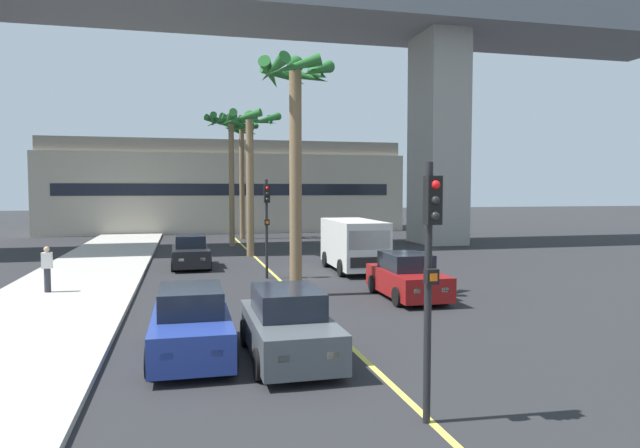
{
  "coord_description": "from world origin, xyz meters",
  "views": [
    {
      "loc": [
        -3.86,
        -1.94,
        3.76
      ],
      "look_at": [
        0.0,
        14.0,
        2.77
      ],
      "focal_mm": 31.72,
      "sensor_mm": 36.0,
      "label": 1
    }
  ],
  "objects_px": {
    "palm_tree_mid_median": "(250,143)",
    "palm_tree_far_median": "(295,113)",
    "delivery_van": "(354,243)",
    "palm_tree_farthest_median": "(242,145)",
    "car_queue_third": "(288,326)",
    "palm_tree_near_median": "(232,135)",
    "traffic_light_median_near": "(430,256)",
    "car_queue_front": "(407,277)",
    "pedestrian_near_crosswalk": "(47,268)",
    "car_queue_second": "(190,253)",
    "car_queue_fourth": "(191,325)",
    "traffic_light_median_far": "(267,215)"
  },
  "relations": [
    {
      "from": "palm_tree_far_median",
      "to": "palm_tree_farthest_median",
      "type": "distance_m",
      "value": 23.9
    },
    {
      "from": "car_queue_third",
      "to": "palm_tree_near_median",
      "type": "bearing_deg",
      "value": 87.93
    },
    {
      "from": "car_queue_third",
      "to": "palm_tree_far_median",
      "type": "relative_size",
      "value": 0.49
    },
    {
      "from": "delivery_van",
      "to": "palm_tree_farthest_median",
      "type": "relative_size",
      "value": 0.59
    },
    {
      "from": "car_queue_fourth",
      "to": "traffic_light_median_near",
      "type": "bearing_deg",
      "value": -52.15
    },
    {
      "from": "pedestrian_near_crosswalk",
      "to": "palm_tree_near_median",
      "type": "bearing_deg",
      "value": 64.24
    },
    {
      "from": "car_queue_second",
      "to": "palm_tree_mid_median",
      "type": "relative_size",
      "value": 0.5
    },
    {
      "from": "delivery_van",
      "to": "pedestrian_near_crosswalk",
      "type": "bearing_deg",
      "value": -164.48
    },
    {
      "from": "car_queue_third",
      "to": "palm_tree_near_median",
      "type": "distance_m",
      "value": 26.43
    },
    {
      "from": "palm_tree_mid_median",
      "to": "palm_tree_far_median",
      "type": "height_order",
      "value": "palm_tree_far_median"
    },
    {
      "from": "traffic_light_median_far",
      "to": "car_queue_fourth",
      "type": "bearing_deg",
      "value": -106.98
    },
    {
      "from": "car_queue_third",
      "to": "car_queue_fourth",
      "type": "relative_size",
      "value": 1.0
    },
    {
      "from": "palm_tree_farthest_median",
      "to": "palm_tree_near_median",
      "type": "bearing_deg",
      "value": -102.13
    },
    {
      "from": "delivery_van",
      "to": "palm_tree_mid_median",
      "type": "xyz_separation_m",
      "value": [
        -3.94,
        7.05,
        5.13
      ]
    },
    {
      "from": "palm_tree_farthest_median",
      "to": "palm_tree_mid_median",
      "type": "bearing_deg",
      "value": -93.36
    },
    {
      "from": "car_queue_fourth",
      "to": "traffic_light_median_far",
      "type": "height_order",
      "value": "traffic_light_median_far"
    },
    {
      "from": "palm_tree_mid_median",
      "to": "pedestrian_near_crosswalk",
      "type": "xyz_separation_m",
      "value": [
        -8.4,
        -10.47,
        -5.42
      ]
    },
    {
      "from": "traffic_light_median_near",
      "to": "pedestrian_near_crosswalk",
      "type": "height_order",
      "value": "traffic_light_median_near"
    },
    {
      "from": "car_queue_third",
      "to": "pedestrian_near_crosswalk",
      "type": "xyz_separation_m",
      "value": [
        -6.94,
        9.26,
        0.28
      ]
    },
    {
      "from": "car_queue_front",
      "to": "pedestrian_near_crosswalk",
      "type": "xyz_separation_m",
      "value": [
        -12.22,
        3.29,
        0.28
      ]
    },
    {
      "from": "palm_tree_near_median",
      "to": "traffic_light_median_near",
      "type": "bearing_deg",
      "value": -88.81
    },
    {
      "from": "car_queue_fourth",
      "to": "traffic_light_median_near",
      "type": "distance_m",
      "value": 6.27
    },
    {
      "from": "car_queue_second",
      "to": "car_queue_third",
      "type": "relative_size",
      "value": 1.01
    },
    {
      "from": "palm_tree_mid_median",
      "to": "palm_tree_farthest_median",
      "type": "distance_m",
      "value": 11.47
    },
    {
      "from": "delivery_van",
      "to": "palm_tree_farthest_median",
      "type": "distance_m",
      "value": 19.67
    },
    {
      "from": "delivery_van",
      "to": "palm_tree_far_median",
      "type": "relative_size",
      "value": 0.63
    },
    {
      "from": "car_queue_fourth",
      "to": "palm_tree_far_median",
      "type": "height_order",
      "value": "palm_tree_far_median"
    },
    {
      "from": "car_queue_fourth",
      "to": "palm_tree_near_median",
      "type": "distance_m",
      "value": 25.96
    },
    {
      "from": "traffic_light_median_near",
      "to": "palm_tree_mid_median",
      "type": "distance_m",
      "value": 24.05
    },
    {
      "from": "palm_tree_mid_median",
      "to": "palm_tree_farthest_median",
      "type": "bearing_deg",
      "value": 86.64
    },
    {
      "from": "pedestrian_near_crosswalk",
      "to": "car_queue_front",
      "type": "bearing_deg",
      "value": -15.06
    },
    {
      "from": "car_queue_front",
      "to": "palm_tree_near_median",
      "type": "distance_m",
      "value": 21.15
    },
    {
      "from": "palm_tree_near_median",
      "to": "pedestrian_near_crosswalk",
      "type": "distance_m",
      "value": 19.2
    },
    {
      "from": "car_queue_front",
      "to": "delivery_van",
      "type": "height_order",
      "value": "delivery_van"
    },
    {
      "from": "traffic_light_median_far",
      "to": "palm_tree_near_median",
      "type": "relative_size",
      "value": 0.48
    },
    {
      "from": "car_queue_front",
      "to": "palm_tree_near_median",
      "type": "bearing_deg",
      "value": 102.52
    },
    {
      "from": "traffic_light_median_far",
      "to": "palm_tree_near_median",
      "type": "xyz_separation_m",
      "value": [
        -0.25,
        14.19,
        4.64
      ]
    },
    {
      "from": "car_queue_fourth",
      "to": "traffic_light_median_near",
      "type": "xyz_separation_m",
      "value": [
        3.65,
        -4.69,
        1.99
      ]
    },
    {
      "from": "car_queue_third",
      "to": "car_queue_fourth",
      "type": "distance_m",
      "value": 2.2
    },
    {
      "from": "car_queue_third",
      "to": "traffic_light_median_far",
      "type": "height_order",
      "value": "traffic_light_median_far"
    },
    {
      "from": "pedestrian_near_crosswalk",
      "to": "car_queue_second",
      "type": "bearing_deg",
      "value": 52.26
    },
    {
      "from": "car_queue_front",
      "to": "car_queue_second",
      "type": "relative_size",
      "value": 1.0
    },
    {
      "from": "car_queue_third",
      "to": "palm_tree_far_median",
      "type": "xyz_separation_m",
      "value": [
        1.6,
        7.27,
        5.73
      ]
    },
    {
      "from": "car_queue_third",
      "to": "delivery_van",
      "type": "relative_size",
      "value": 0.77
    },
    {
      "from": "traffic_light_median_near",
      "to": "palm_tree_near_median",
      "type": "height_order",
      "value": "palm_tree_near_median"
    },
    {
      "from": "delivery_van",
      "to": "palm_tree_mid_median",
      "type": "distance_m",
      "value": 9.57
    },
    {
      "from": "car_queue_second",
      "to": "traffic_light_median_near",
      "type": "xyz_separation_m",
      "value": [
        3.49,
        -19.76,
        1.99
      ]
    },
    {
      "from": "pedestrian_near_crosswalk",
      "to": "palm_tree_mid_median",
      "type": "bearing_deg",
      "value": 51.27
    },
    {
      "from": "palm_tree_near_median",
      "to": "car_queue_front",
      "type": "bearing_deg",
      "value": -77.48
    },
    {
      "from": "car_queue_front",
      "to": "traffic_light_median_far",
      "type": "relative_size",
      "value": 0.98
    }
  ]
}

